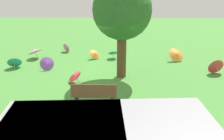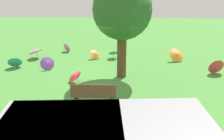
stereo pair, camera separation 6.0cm
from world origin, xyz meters
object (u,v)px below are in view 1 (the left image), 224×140
Objects in this scene: parasol_orange_1 at (177,54)px; park_bench at (94,95)px; parasol_red_0 at (74,76)px; parasol_red_1 at (215,66)px; parasol_pink_0 at (34,51)px; parasol_teal_1 at (113,52)px; parasol_orange_0 at (95,54)px; shade_tree at (122,11)px; parasol_purple_1 at (47,64)px; parasol_pink_1 at (67,47)px; parasol_teal_0 at (15,62)px.

park_bench is at bearing 54.76° from parasol_orange_1.
parasol_red_1 reaches higher than parasol_red_0.
parasol_pink_0 is 4.52m from parasol_teal_1.
parasol_teal_1 is (-1.02, -0.13, 0.08)m from parasol_orange_0.
shade_tree is 5.59× the size of parasol_purple_1.
parasol_red_1 is at bearing 159.79° from parasol_orange_0.
park_bench is at bearing 108.58° from parasol_pink_1.
parasol_teal_0 reaches higher than parasol_teal_1.
parasol_red_1 is at bearing 177.30° from parasol_teal_0.
parasol_purple_1 is (3.74, -0.77, -2.69)m from shade_tree.
parasol_orange_1 is (-8.08, 0.23, -0.06)m from parasol_pink_0.
shade_tree reaches higher than parasol_teal_1.
park_bench is 2.69× the size of parasol_pink_1.
parasol_orange_1 is at bearing -165.38° from parasol_purple_1.
parasol_red_0 is at bearing 81.30° from parasol_orange_0.
parasol_red_0 and parasol_teal_1 have the same top height.
park_bench is at bearing 85.67° from parasol_teal_1.
parasol_red_1 is at bearing 155.10° from parasol_pink_1.
shade_tree is at bearing 7.59° from parasol_red_1.
parasol_teal_1 is at bearing 155.48° from parasol_pink_1.
parasol_red_0 is 1.00× the size of parasol_red_1.
parasol_purple_1 is (0.28, 3.54, 0.06)m from parasol_pink_1.
shade_tree is 3.52m from parasol_red_0.
parasol_teal_0 is 10.05m from parasol_red_1.
parasol_pink_1 is 0.87× the size of parasol_teal_1.
parasol_teal_1 is at bearing -94.33° from park_bench.
parasol_purple_1 is at bearing 85.52° from parasol_pink_1.
parasol_orange_0 is at bearing -84.70° from park_bench.
parasol_orange_1 is at bearing -53.13° from parasol_red_1.
parasol_purple_1 is at bearing 33.94° from parasol_teal_1.
parasol_red_1 is (-6.04, 2.22, 0.09)m from parasol_orange_0.
parasol_pink_1 is (-2.05, -3.23, -0.05)m from parasol_teal_0.
parasol_red_0 is at bearing 12.82° from parasol_red_1.
parasol_teal_0 is at bearing -9.67° from parasol_purple_1.
parasol_red_0 is 2.36m from parasol_purple_1.
parasol_purple_1 is 8.27m from parasol_red_1.
shade_tree is 6.28m from parasol_pink_0.
parasol_red_0 is 0.99× the size of parasol_teal_0.
shade_tree reaches higher than parasol_pink_1.
parasol_purple_1 is (1.66, -1.68, -0.00)m from parasol_red_0.
parasol_purple_1 is (6.81, 1.77, -0.06)m from parasol_orange_1.
parasol_red_0 is at bearing 150.06° from parasol_teal_0.
parasol_red_0 is at bearing 33.84° from parasol_orange_1.
parasol_orange_0 is (1.51, -2.83, -2.73)m from shade_tree.
park_bench is 1.48× the size of parasol_pink_0.
parasol_purple_1 is at bearing -45.29° from parasol_red_0.
parasol_pink_1 is 8.81m from parasol_red_1.
parasol_orange_1 reaches higher than parasol_purple_1.
parasol_teal_0 is at bearing -42.80° from park_bench.
parasol_teal_1 is at bearing -80.51° from shade_tree.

